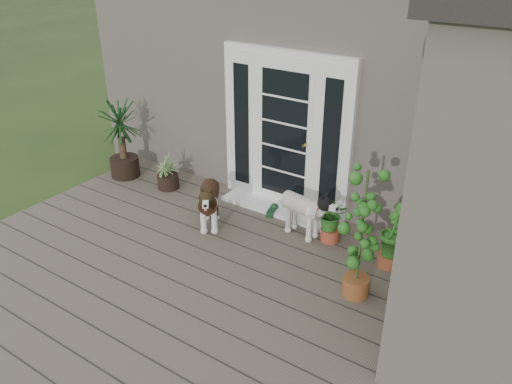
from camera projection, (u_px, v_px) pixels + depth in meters
The scene contains 14 objects.
deck at pixel (194, 294), 5.49m from camera, with size 6.20×4.60×0.12m, color #6B5B4C.
house_main at pixel (364, 75), 7.94m from camera, with size 7.40×4.00×3.10m, color #665E54.
door_unit at pixel (286, 132), 6.69m from camera, with size 1.90×0.14×2.15m, color white.
door_step at pixel (276, 208), 7.02m from camera, with size 1.60×0.40×0.05m, color white.
brindle_dog at pixel (209, 204), 6.50m from camera, with size 0.33×0.77×0.64m, color #3C2215, non-canonical shape.
white_dog at pixel (302, 213), 6.32m from camera, with size 0.31×0.73×0.61m, color white, non-canonical shape.
spider_plant at pixel (167, 171), 7.51m from camera, with size 0.53×0.53×0.56m, color #94BE75, non-canonical shape.
yucca at pixel (121, 139), 7.73m from camera, with size 0.84×0.84×1.22m, color black, non-canonical shape.
herb_a at pixel (331, 223), 6.23m from camera, with size 0.39×0.39×0.50m, color #17501B.
herb_b at pixel (391, 244), 5.73m from camera, with size 0.38×0.38×0.57m, color #1C5518.
herb_c at pixel (448, 253), 5.66m from camera, with size 0.31×0.31×0.48m, color #184D16.
sapling at pixel (361, 234), 5.05m from camera, with size 0.44×0.44×1.51m, color #1D5B1A, non-canonical shape.
clog_left at pixel (272, 211), 6.91m from camera, with size 0.14×0.30×0.09m, color #15351B, non-canonical shape.
clog_right at pixel (335, 231), 6.45m from camera, with size 0.14×0.29×0.09m, color #16371E, non-canonical shape.
Camera 1 is at (2.99, -2.86, 3.56)m, focal length 35.62 mm.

